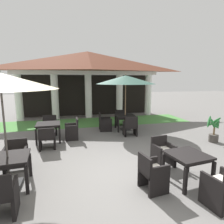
{
  "coord_description": "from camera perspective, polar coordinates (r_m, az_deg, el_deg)",
  "views": [
    {
      "loc": [
        -1.42,
        -4.39,
        2.51
      ],
      "look_at": [
        0.26,
        2.59,
        1.26
      ],
      "focal_mm": 30.64,
      "sensor_mm": 36.0,
      "label": 1
    }
  ],
  "objects": [
    {
      "name": "patio_table_near_foreground",
      "position": [
        5.11,
        -28.64,
        -12.74
      ],
      "size": [
        0.97,
        0.97,
        0.76
      ],
      "rotation": [
        0.0,
        0.0,
        0.08
      ],
      "color": "black",
      "rests_on": "ground"
    },
    {
      "name": "patio_table_mid_left",
      "position": [
        8.16,
        -18.48,
        -3.88
      ],
      "size": [
        0.95,
        0.95,
        0.74
      ],
      "rotation": [
        0.0,
        0.0,
        0.03
      ],
      "color": "black",
      "rests_on": "ground"
    },
    {
      "name": "patio_chair_mid_right_north",
      "position": [
        10.53,
        2.73,
        -1.82
      ],
      "size": [
        0.62,
        0.61,
        0.81
      ],
      "rotation": [
        0.0,
        0.0,
        -3.23
      ],
      "color": "black",
      "rests_on": "ground"
    },
    {
      "name": "patio_table_far_back",
      "position": [
        5.08,
        21.64,
        -12.6
      ],
      "size": [
        0.98,
        0.98,
        0.73
      ],
      "rotation": [
        0.0,
        0.0,
        0.13
      ],
      "color": "black",
      "rests_on": "ground"
    },
    {
      "name": "lawn_strip",
      "position": [
        11.32,
        -6.01,
        -3.0
      ],
      "size": [
        11.42,
        2.44,
        0.01
      ],
      "primitive_type": "cube",
      "color": "#47843D",
      "rests_on": "ground"
    },
    {
      "name": "patio_chair_near_foreground_north",
      "position": [
        6.14,
        -26.74,
        -11.44
      ],
      "size": [
        0.65,
        0.6,
        0.8
      ],
      "rotation": [
        0.0,
        0.0,
        -3.06
      ],
      "color": "black",
      "rests_on": "ground"
    },
    {
      "name": "patio_chair_far_back_west",
      "position": [
        4.6,
        11.87,
        -17.39
      ],
      "size": [
        0.57,
        0.6,
        0.86
      ],
      "rotation": [
        0.0,
        0.0,
        -1.44
      ],
      "color": "black",
      "rests_on": "ground"
    },
    {
      "name": "potted_palm_right_edge",
      "position": [
        8.73,
        28.05,
        -5.31
      ],
      "size": [
        0.69,
        0.62,
        1.05
      ],
      "color": "#47423D",
      "rests_on": "ground"
    },
    {
      "name": "patio_chair_mid_left_south",
      "position": [
        7.31,
        -18.77,
        -7.44
      ],
      "size": [
        0.58,
        0.51,
        0.82
      ],
      "rotation": [
        0.0,
        0.0,
        0.03
      ],
      "color": "black",
      "rests_on": "ground"
    },
    {
      "name": "patio_chair_far_back_south",
      "position": [
        4.57,
        30.31,
        -18.85
      ],
      "size": [
        0.67,
        0.63,
        0.85
      ],
      "rotation": [
        0.0,
        0.0,
        0.13
      ],
      "color": "black",
      "rests_on": "ground"
    },
    {
      "name": "ground_plane",
      "position": [
        5.25,
        4.07,
        -18.69
      ],
      "size": [
        60.0,
        60.0,
        0.0
      ],
      "primitive_type": "plane",
      "color": "slate"
    },
    {
      "name": "patio_chair_far_back_north",
      "position": [
        5.87,
        14.88,
        -11.5
      ],
      "size": [
        0.61,
        0.59,
        0.84
      ],
      "rotation": [
        0.0,
        0.0,
        -3.02
      ],
      "color": "black",
      "rests_on": "ground"
    },
    {
      "name": "patio_chair_mid_right_west",
      "position": [
        9.37,
        -2.24,
        -3.17
      ],
      "size": [
        0.63,
        0.61,
        0.87
      ],
      "rotation": [
        0.0,
        0.0,
        -1.66
      ],
      "color": "black",
      "rests_on": "ground"
    },
    {
      "name": "patio_umbrella_near_foreground",
      "position": [
        4.76,
        -30.41,
        7.62
      ],
      "size": [
        2.42,
        2.42,
        2.7
      ],
      "color": "#2D2D2D",
      "rests_on": "ground"
    },
    {
      "name": "patio_table_mid_right",
      "position": [
        9.49,
        3.96,
        -1.51
      ],
      "size": [
        0.99,
        0.99,
        0.75
      ],
      "rotation": [
        0.0,
        0.0,
        -0.09
      ],
      "color": "black",
      "rests_on": "ground"
    },
    {
      "name": "patio_umbrella_mid_right",
      "position": [
        9.3,
        4.1,
        9.54
      ],
      "size": [
        2.86,
        2.86,
        2.74
      ],
      "color": "#2D2D2D",
      "rests_on": "ground"
    },
    {
      "name": "patio_chair_mid_left_east",
      "position": [
        8.21,
        -11.75,
        -5.19
      ],
      "size": [
        0.54,
        0.58,
        0.88
      ],
      "rotation": [
        0.0,
        0.0,
        -4.68
      ],
      "color": "black",
      "rests_on": "ground"
    },
    {
      "name": "patio_chair_mid_right_south",
      "position": [
        8.56,
        5.46,
        -4.43
      ],
      "size": [
        0.62,
        0.58,
        0.9
      ],
      "rotation": [
        0.0,
        0.0,
        -0.09
      ],
      "color": "black",
      "rests_on": "ground"
    },
    {
      "name": "background_pavilion",
      "position": [
        12.67,
        -7.28,
        13.06
      ],
      "size": [
        9.62,
        2.92,
        4.22
      ],
      "color": "white",
      "rests_on": "ground"
    },
    {
      "name": "patio_chair_mid_left_north",
      "position": [
        9.14,
        -18.09,
        -4.03
      ],
      "size": [
        0.64,
        0.57,
        0.86
      ],
      "rotation": [
        0.0,
        0.0,
        -3.11
      ],
      "color": "black",
      "rests_on": "ground"
    }
  ]
}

